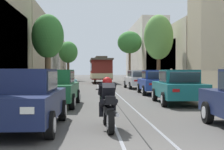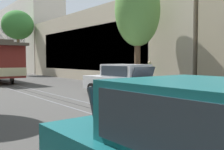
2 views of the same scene
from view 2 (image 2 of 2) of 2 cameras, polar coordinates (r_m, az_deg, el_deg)
The scene contains 7 objects.
ground_plane at distance 16.06m, azimuth -18.23°, elevation -3.25°, with size 174.92×174.92×0.00m, color #4C4947.
trolley_track_rails at distance 20.84m, azimuth -22.66°, elevation -1.87°, with size 1.14×77.97×0.01m.
building_facade_right at distance 23.13m, azimuth 2.44°, elevation 10.32°, with size 5.88×69.67×10.31m.
parked_car_white_fourth_right at distance 12.50m, azimuth 2.63°, elevation -1.22°, with size 2.14×4.42×1.58m.
street_tree_kerb_right_second at distance 15.13m, azimuth 5.60°, elevation 13.81°, with size 2.68×2.38×6.63m.
street_tree_kerb_right_mid at distance 33.63m, azimuth -19.85°, elevation 10.15°, with size 3.79×3.08×7.71m.
pedestrian_on_left_pavement at distance 15.97m, azimuth 8.19°, elevation 0.37°, with size 0.55×0.40×1.73m.
Camera 2 is at (-5.11, 12.86, 1.77)m, focal length 41.94 mm.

